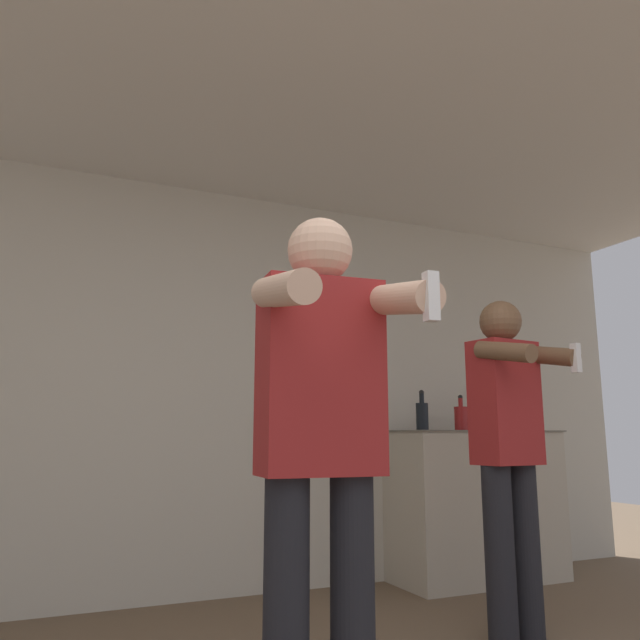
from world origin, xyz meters
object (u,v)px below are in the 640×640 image
Objects in this scene: bottle_clear_vodka at (422,415)px; bottle_green_wine at (525,412)px; bottle_brown_liquor at (461,417)px; bottle_tall_gin at (497,412)px; person_woman_foreground at (322,431)px; person_man_side at (509,445)px.

bottle_clear_vodka is 0.81× the size of bottle_green_wine.
bottle_green_wine reaches higher than bottle_brown_liquor.
bottle_tall_gin is 0.19× the size of person_woman_foreground.
person_woman_foreground reaches higher than bottle_brown_liquor.
bottle_tall_gin is (0.31, 0.00, 0.04)m from bottle_brown_liquor.
person_woman_foreground is at bearing -144.12° from bottle_green_wine.
bottle_clear_vodka is 0.62m from bottle_tall_gin.
person_man_side is at bearing -135.31° from bottle_green_wine.
bottle_clear_vodka is 1.07m from person_man_side.
bottle_clear_vodka is at bearing 80.13° from person_man_side.
bottle_tall_gin reaches higher than bottle_brown_liquor.
person_woman_foreground is at bearing -152.98° from person_man_side.
bottle_clear_vodka is at bearing 180.00° from bottle_green_wine.
bottle_brown_liquor is 1.17m from person_man_side.
person_woman_foreground is 1.48m from person_man_side.
bottle_brown_liquor is 0.31m from bottle_tall_gin.
bottle_green_wine is (0.87, 0.00, 0.03)m from bottle_clear_vodka.
person_man_side is at bearing -99.87° from bottle_clear_vodka.
bottle_tall_gin is at bearing 180.00° from bottle_green_wine.
bottle_tall_gin is 0.98× the size of bottle_green_wine.
bottle_brown_liquor is at bearing 180.00° from bottle_green_wine.
person_woman_foreground is 1.02× the size of person_man_side.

